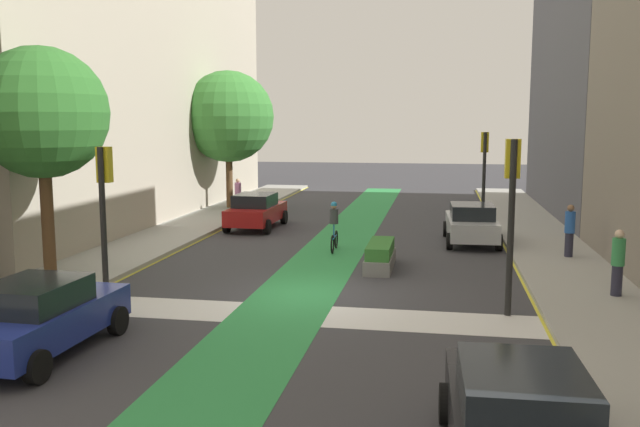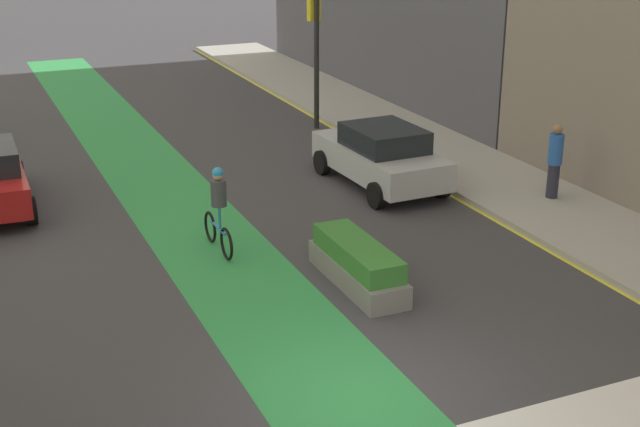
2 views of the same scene
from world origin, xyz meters
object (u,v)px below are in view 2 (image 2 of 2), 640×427
cyclist_in_lane (218,208)px  traffic_signal_far_right (315,32)px  car_silver_right_far (381,155)px  median_planter (358,265)px  pedestrian_sidewalk_right_b (555,160)px

cyclist_in_lane → traffic_signal_far_right: bearing=55.7°
car_silver_right_far → median_planter: size_ratio=1.52×
car_silver_right_far → cyclist_in_lane: (-5.04, -2.53, 0.17)m
cyclist_in_lane → car_silver_right_far: bearing=26.7°
traffic_signal_far_right → median_planter: (-3.91, -11.12, -2.58)m
cyclist_in_lane → median_planter: 3.26m
car_silver_right_far → traffic_signal_far_right: bearing=82.5°
car_silver_right_far → cyclist_in_lane: bearing=-153.3°
traffic_signal_far_right → car_silver_right_far: (-0.80, -6.02, -2.18)m
cyclist_in_lane → pedestrian_sidewalk_right_b: size_ratio=1.03×
cyclist_in_lane → median_planter: bearing=-53.2°
traffic_signal_far_right → median_planter: 12.07m
traffic_signal_far_right → pedestrian_sidewalk_right_b: traffic_signal_far_right is taller
pedestrian_sidewalk_right_b → median_planter: size_ratio=0.64×
median_planter → traffic_signal_far_right: bearing=70.6°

